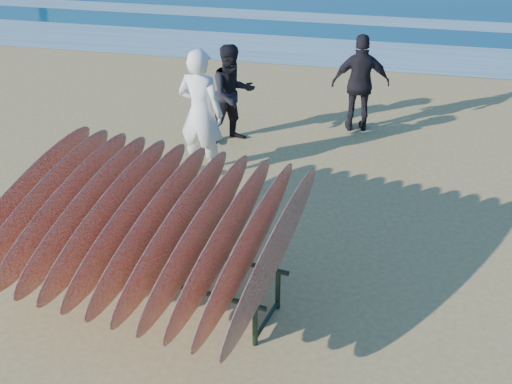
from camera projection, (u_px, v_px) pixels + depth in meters
ground at (241, 297)px, 7.35m from camera, size 120.00×120.00×0.00m
foam_near at (337, 53)px, 15.92m from camera, size 160.00×160.00×0.00m
foam_far at (350, 19)px, 18.92m from camera, size 160.00×160.00×0.00m
surfboard_rack at (141, 223)px, 6.97m from camera, size 3.60×3.25×1.57m
person_white at (201, 113)px, 9.67m from camera, size 0.81×0.61×1.99m
person_dark_a at (232, 94)px, 10.83m from camera, size 1.04×1.03×1.70m
person_dark_b at (361, 83)px, 11.26m from camera, size 1.08×0.61×1.74m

